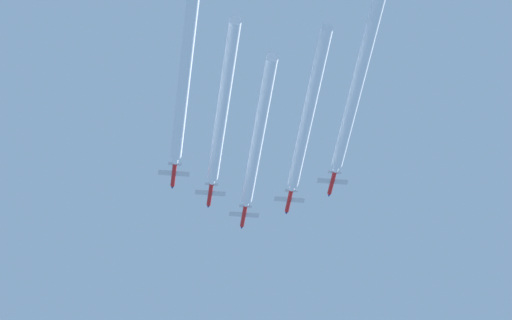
{
  "coord_description": "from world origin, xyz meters",
  "views": [
    {
      "loc": [
        -35.52,
        -339.48,
        1.36
      ],
      "look_at": [
        0.08,
        -22.84,
        249.67
      ],
      "focal_mm": 100.63,
      "sensor_mm": 36.0,
      "label": 1
    }
  ],
  "objects_px": {
    "jet_lead": "(244,216)",
    "jet_outer_right": "(332,183)",
    "jet_left_wingman": "(210,194)",
    "jet_outer_left": "(174,175)",
    "jet_right_wingman": "(289,201)"
  },
  "relations": [
    {
      "from": "jet_lead",
      "to": "jet_outer_left",
      "type": "distance_m",
      "value": 31.89
    },
    {
      "from": "jet_lead",
      "to": "jet_left_wingman",
      "type": "distance_m",
      "value": 15.86
    },
    {
      "from": "jet_left_wingman",
      "to": "jet_outer_right",
      "type": "height_order",
      "value": "jet_left_wingman"
    },
    {
      "from": "jet_left_wingman",
      "to": "jet_right_wingman",
      "type": "bearing_deg",
      "value": -0.4
    },
    {
      "from": "jet_lead",
      "to": "jet_outer_left",
      "type": "xyz_separation_m",
      "value": [
        -22.38,
        -22.45,
        -3.42
      ]
    },
    {
      "from": "jet_lead",
      "to": "jet_outer_right",
      "type": "distance_m",
      "value": 32.83
    },
    {
      "from": "jet_outer_left",
      "to": "jet_left_wingman",
      "type": "bearing_deg",
      "value": 44.69
    },
    {
      "from": "jet_outer_left",
      "to": "jet_right_wingman",
      "type": "bearing_deg",
      "value": 17.7
    },
    {
      "from": "jet_left_wingman",
      "to": "jet_outer_left",
      "type": "xyz_separation_m",
      "value": [
        -11.3,
        -11.17,
        -2.22
      ]
    },
    {
      "from": "jet_right_wingman",
      "to": "jet_lead",
      "type": "bearing_deg",
      "value": 136.68
    },
    {
      "from": "jet_lead",
      "to": "jet_right_wingman",
      "type": "height_order",
      "value": "jet_lead"
    },
    {
      "from": "jet_right_wingman",
      "to": "jet_outer_left",
      "type": "relative_size",
      "value": 1.0
    },
    {
      "from": "jet_right_wingman",
      "to": "jet_outer_left",
      "type": "xyz_separation_m",
      "value": [
        -34.51,
        -11.01,
        -1.63
      ]
    },
    {
      "from": "jet_lead",
      "to": "jet_outer_right",
      "type": "xyz_separation_m",
      "value": [
        23.04,
        -23.19,
        -3.0
      ]
    },
    {
      "from": "jet_lead",
      "to": "jet_left_wingman",
      "type": "height_order",
      "value": "jet_lead"
    }
  ]
}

